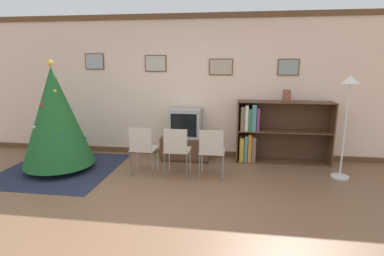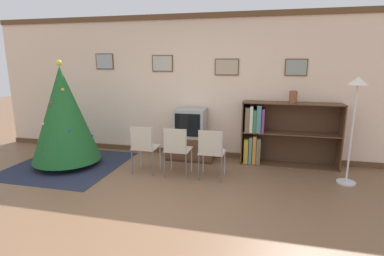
# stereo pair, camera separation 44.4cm
# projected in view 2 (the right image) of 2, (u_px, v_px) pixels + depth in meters

# --- Properties ---
(ground_plane) EXTENTS (24.00, 24.00, 0.00)m
(ground_plane) POSITION_uv_depth(u_px,v_px,m) (141.00, 218.00, 3.58)
(ground_plane) COLOR brown
(wall_back) EXTENTS (8.43, 0.11, 2.70)m
(wall_back) POSITION_uv_depth(u_px,v_px,m) (192.00, 87.00, 5.79)
(wall_back) COLOR beige
(wall_back) RESTS_ON ground_plane
(area_rug) EXTENTS (1.87, 1.94, 0.01)m
(area_rug) POSITION_uv_depth(u_px,v_px,m) (69.00, 165.00, 5.43)
(area_rug) COLOR #23283D
(area_rug) RESTS_ON ground_plane
(christmas_tree) EXTENTS (1.18, 1.18, 1.86)m
(christmas_tree) POSITION_uv_depth(u_px,v_px,m) (64.00, 114.00, 5.22)
(christmas_tree) COLOR maroon
(christmas_tree) RESTS_ON area_rug
(tv_console) EXTENTS (0.90, 0.49, 0.45)m
(tv_console) POSITION_uv_depth(u_px,v_px,m) (191.00, 148.00, 5.73)
(tv_console) COLOR #412A1A
(tv_console) RESTS_ON ground_plane
(television) EXTENTS (0.57, 0.48, 0.53)m
(television) POSITION_uv_depth(u_px,v_px,m) (190.00, 123.00, 5.62)
(television) COLOR #9E9E99
(television) RESTS_ON tv_console
(folding_chair_left) EXTENTS (0.40, 0.40, 0.82)m
(folding_chair_left) POSITION_uv_depth(u_px,v_px,m) (144.00, 146.00, 4.92)
(folding_chair_left) COLOR #BCB29E
(folding_chair_left) RESTS_ON ground_plane
(folding_chair_center) EXTENTS (0.40, 0.40, 0.82)m
(folding_chair_center) POSITION_uv_depth(u_px,v_px,m) (177.00, 149.00, 4.79)
(folding_chair_center) COLOR #BCB29E
(folding_chair_center) RESTS_ON ground_plane
(folding_chair_right) EXTENTS (0.40, 0.40, 0.82)m
(folding_chair_right) POSITION_uv_depth(u_px,v_px,m) (211.00, 151.00, 4.66)
(folding_chair_right) COLOR #BCB29E
(folding_chair_right) RESTS_ON ground_plane
(bookshelf) EXTENTS (1.69, 0.36, 1.14)m
(bookshelf) POSITION_uv_depth(u_px,v_px,m) (272.00, 133.00, 5.39)
(bookshelf) COLOR brown
(bookshelf) RESTS_ON ground_plane
(vase) EXTENTS (0.14, 0.14, 0.21)m
(vase) POSITION_uv_depth(u_px,v_px,m) (293.00, 97.00, 5.12)
(vase) COLOR brown
(vase) RESTS_ON bookshelf
(standing_lamp) EXTENTS (0.28, 0.28, 1.63)m
(standing_lamp) POSITION_uv_depth(u_px,v_px,m) (355.00, 103.00, 4.35)
(standing_lamp) COLOR silver
(standing_lamp) RESTS_ON ground_plane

